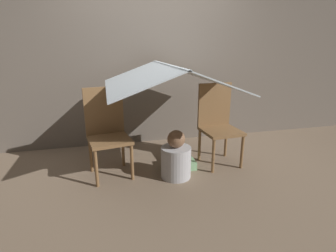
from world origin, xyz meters
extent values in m
plane|color=#7A6651|center=(0.00, 0.00, 0.00)|extent=(8.80, 8.80, 0.00)
cube|color=#6B6056|center=(0.00, 1.20, 1.25)|extent=(7.00, 0.05, 2.50)
cylinder|color=brown|center=(-0.82, -0.08, 0.21)|extent=(0.04, 0.04, 0.41)
cylinder|color=brown|center=(-0.44, -0.01, 0.21)|extent=(0.04, 0.04, 0.41)
cylinder|color=brown|center=(-0.89, 0.30, 0.21)|extent=(0.04, 0.04, 0.41)
cylinder|color=brown|center=(-0.51, 0.37, 0.21)|extent=(0.04, 0.04, 0.41)
cube|color=brown|center=(-0.66, 0.15, 0.43)|extent=(0.51, 0.51, 0.04)
cube|color=brown|center=(-0.70, 0.35, 0.72)|extent=(0.44, 0.11, 0.54)
cylinder|color=brown|center=(0.49, -0.06, 0.21)|extent=(0.04, 0.04, 0.41)
cylinder|color=brown|center=(0.87, -0.03, 0.21)|extent=(0.04, 0.04, 0.41)
cylinder|color=brown|center=(0.46, 0.32, 0.21)|extent=(0.04, 0.04, 0.41)
cylinder|color=brown|center=(0.84, 0.35, 0.21)|extent=(0.04, 0.04, 0.41)
cube|color=brown|center=(0.66, 0.15, 0.43)|extent=(0.47, 0.47, 0.04)
cube|color=brown|center=(0.65, 0.35, 0.72)|extent=(0.44, 0.06, 0.54)
cube|color=silver|center=(-0.33, 0.15, 1.11)|extent=(0.67, 1.50, 0.25)
cube|color=silver|center=(0.33, 0.15, 1.11)|extent=(0.67, 1.50, 0.25)
cube|color=silver|center=(0.00, 0.15, 1.23)|extent=(0.04, 1.50, 0.01)
cylinder|color=#B2B2B7|center=(0.04, -0.06, 0.18)|extent=(0.34, 0.34, 0.35)
sphere|color=brown|center=(0.04, -0.06, 0.45)|extent=(0.20, 0.20, 0.20)
cube|color=#7FB27F|center=(0.15, 0.17, 0.05)|extent=(0.36, 0.29, 0.10)
camera|label=1|loc=(-0.67, -2.64, 1.42)|focal=28.00mm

